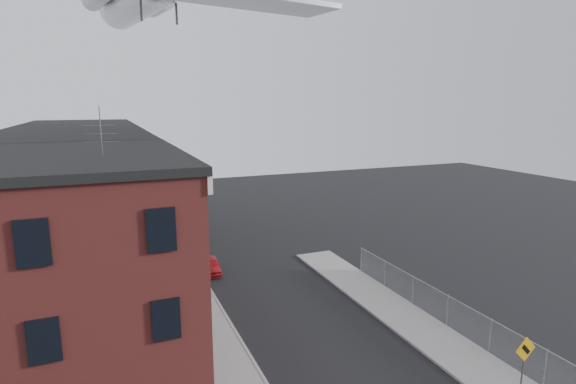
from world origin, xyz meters
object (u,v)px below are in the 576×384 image
(car_mid, at_px, (188,238))
(utility_pole, at_px, (176,214))
(warning_sign, at_px, (524,357))
(car_near, at_px, (211,265))
(street_tree, at_px, (163,203))
(car_far, at_px, (192,217))

(car_mid, bearing_deg, utility_pole, -101.24)
(warning_sign, bearing_deg, car_near, 114.68)
(warning_sign, distance_m, street_tree, 30.96)
(utility_pole, height_order, car_near, utility_pole)
(utility_pole, relative_size, car_mid, 2.53)
(street_tree, bearing_deg, car_mid, -55.07)
(car_near, bearing_deg, car_far, 90.15)
(warning_sign, distance_m, utility_pole, 22.25)
(street_tree, xyz_separation_m, car_far, (3.47, 5.17, -2.88))
(utility_pole, bearing_deg, warning_sign, -59.52)
(street_tree, height_order, car_mid, street_tree)
(utility_pole, bearing_deg, car_far, 75.87)
(car_mid, relative_size, car_far, 0.91)
(car_far, bearing_deg, utility_pole, -104.18)
(warning_sign, height_order, street_tree, street_tree)
(street_tree, distance_m, car_far, 6.87)
(warning_sign, xyz_separation_m, car_far, (-7.40, 34.12, -1.32))
(street_tree, distance_m, car_mid, 4.09)
(utility_pole, bearing_deg, street_tree, 88.11)
(street_tree, bearing_deg, car_far, 56.14)
(car_mid, bearing_deg, warning_sign, -67.25)
(street_tree, height_order, car_far, street_tree)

